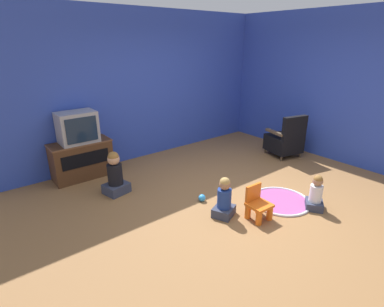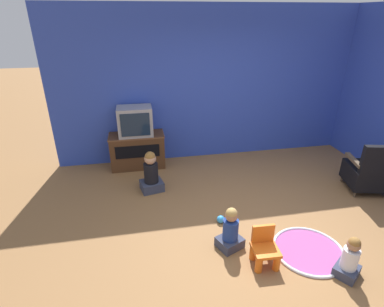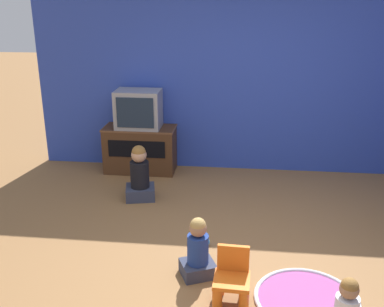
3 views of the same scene
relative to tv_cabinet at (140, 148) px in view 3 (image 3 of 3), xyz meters
name	(u,v)px [view 3 (image 3 of 3)]	position (x,y,z in m)	size (l,w,h in m)	color
ground_plane	(252,266)	(1.53, -2.23, -0.33)	(30.00, 30.00, 0.00)	olive
wall_back	(245,70)	(1.41, 0.30, 1.07)	(5.77, 0.12, 2.81)	#2D47B2
tv_cabinet	(140,148)	(0.00, 0.00, 0.00)	(0.99, 0.45, 0.64)	#4C2D19
television	(138,109)	(0.00, -0.01, 0.57)	(0.60, 0.42, 0.52)	#939399
yellow_kid_chair	(232,281)	(1.36, -2.73, -0.15)	(0.30, 0.29, 0.45)	orange
play_mat	(306,299)	(1.97, -2.67, -0.32)	(0.86, 0.86, 0.04)	#A54C8C
child_watching_left	(140,176)	(0.19, -0.90, -0.04)	(0.40, 0.37, 0.68)	#33384C
child_watching_right	(198,251)	(1.05, -2.41, -0.09)	(0.36, 0.35, 0.57)	#33384C
toy_ball	(204,242)	(1.07, -1.93, -0.28)	(0.10, 0.10, 0.10)	#3399E5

